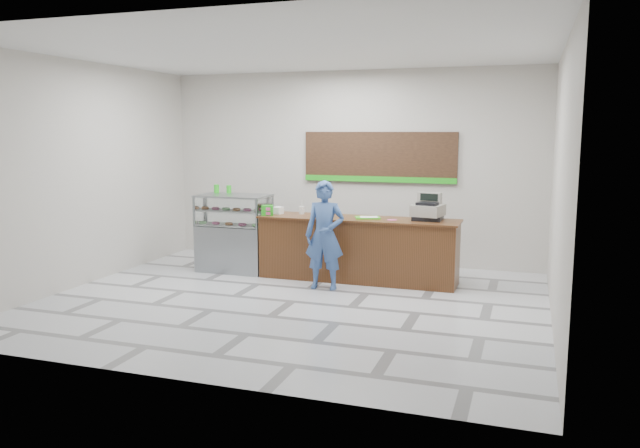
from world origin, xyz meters
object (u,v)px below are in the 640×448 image
(customer, at_px, (325,235))
(serving_tray, at_px, (368,218))
(cash_register, at_px, (428,210))
(display_case, at_px, (234,232))
(sales_counter, at_px, (358,249))

(customer, bearing_deg, serving_tray, 49.36)
(cash_register, distance_m, serving_tray, 0.96)
(display_case, height_order, cash_register, cash_register)
(sales_counter, height_order, customer, customer)
(display_case, bearing_deg, sales_counter, 0.00)
(serving_tray, bearing_deg, display_case, 159.95)
(display_case, relative_size, customer, 0.80)
(serving_tray, bearing_deg, cash_register, -13.13)
(cash_register, bearing_deg, display_case, -167.81)
(cash_register, height_order, serving_tray, cash_register)
(display_case, height_order, serving_tray, display_case)
(sales_counter, bearing_deg, cash_register, 6.34)
(sales_counter, distance_m, display_case, 2.23)
(sales_counter, relative_size, display_case, 2.45)
(display_case, distance_m, customer, 2.00)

